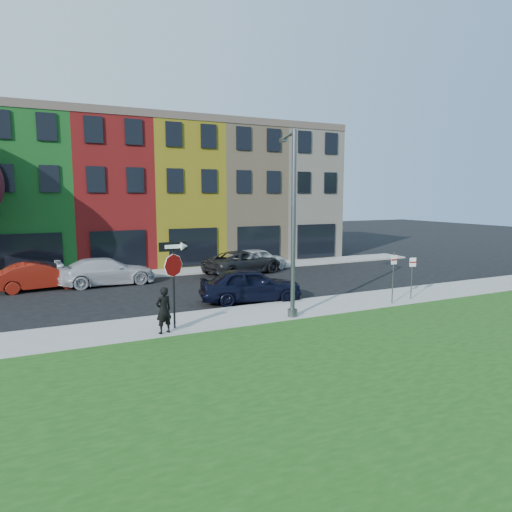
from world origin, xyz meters
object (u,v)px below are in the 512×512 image
man (164,310)px  sedan_near (251,285)px  street_lamp (292,224)px  stop_sign (173,267)px

man → sedan_near: man is taller
street_lamp → man: bearing=-160.7°
man → sedan_near: 6.20m
man → stop_sign: bearing=-154.7°
sedan_near → street_lamp: 4.54m
stop_sign → man: stop_sign is taller
street_lamp → stop_sign: bearing=-165.9°
man → street_lamp: size_ratio=0.23×
man → sedan_near: (5.07, 3.56, -0.14)m
stop_sign → man: 1.61m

